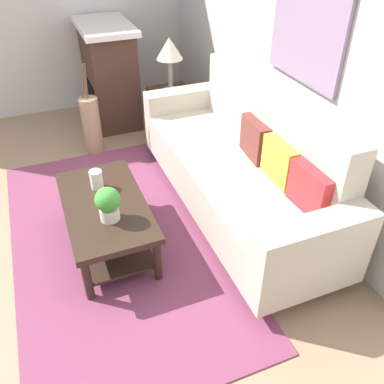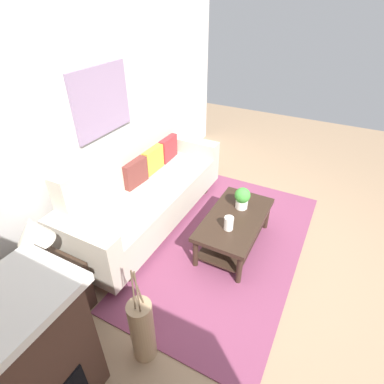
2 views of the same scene
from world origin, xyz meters
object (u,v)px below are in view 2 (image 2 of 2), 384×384
(couch, at_px, (145,192))
(table_lamp, at_px, (34,232))
(coffee_table, at_px, (234,225))
(side_table, at_px, (57,292))
(floor_vase, at_px, (142,331))
(throw_pillow_mustard, at_px, (152,160))
(potted_plant_tabletop, at_px, (242,197))
(throw_pillow_maroon, at_px, (135,173))
(framed_painting, at_px, (102,101))
(tabletop_vase, at_px, (229,223))
(throw_pillow_crimson, at_px, (168,148))
(fireplace, at_px, (15,378))

(couch, relative_size, table_lamp, 4.27)
(table_lamp, bearing_deg, coffee_table, -34.72)
(side_table, relative_size, floor_vase, 0.89)
(couch, bearing_deg, throw_pillow_mustard, 17.81)
(table_lamp, bearing_deg, potted_plant_tabletop, -31.55)
(couch, bearing_deg, floor_vase, -145.94)
(throw_pillow_maroon, distance_m, framed_painting, 0.90)
(tabletop_vase, distance_m, floor_vase, 1.35)
(throw_pillow_maroon, relative_size, floor_vase, 0.57)
(throw_pillow_crimson, bearing_deg, side_table, -174.76)
(throw_pillow_mustard, bearing_deg, tabletop_vase, -112.58)
(couch, distance_m, throw_pillow_mustard, 0.48)
(potted_plant_tabletop, relative_size, table_lamp, 0.46)
(throw_pillow_crimson, relative_size, floor_vase, 0.57)
(tabletop_vase, xyz_separation_m, fireplace, (-2.06, 0.57, 0.08))
(framed_painting, bearing_deg, throw_pillow_crimson, -23.78)
(table_lamp, distance_m, fireplace, 0.97)
(tabletop_vase, bearing_deg, fireplace, 164.42)
(tabletop_vase, relative_size, side_table, 0.27)
(throw_pillow_mustard, distance_m, fireplace, 2.71)
(couch, relative_size, coffee_table, 2.21)
(coffee_table, relative_size, tabletop_vase, 7.25)
(coffee_table, height_order, tabletop_vase, tabletop_vase)
(throw_pillow_mustard, bearing_deg, potted_plant_tabletop, -95.41)
(throw_pillow_maroon, height_order, throw_pillow_mustard, same)
(side_table, height_order, floor_vase, floor_vase)
(throw_pillow_maroon, relative_size, table_lamp, 0.63)
(throw_pillow_crimson, xyz_separation_m, side_table, (-2.29, -0.21, -0.40))
(potted_plant_tabletop, xyz_separation_m, side_table, (-1.78, 1.09, -0.29))
(side_table, bearing_deg, potted_plant_tabletop, -31.55)
(side_table, bearing_deg, fireplace, -143.10)
(coffee_table, height_order, table_lamp, table_lamp)
(throw_pillow_crimson, bearing_deg, floor_vase, -153.47)
(fireplace, bearing_deg, floor_vase, -27.78)
(throw_pillow_mustard, height_order, tabletop_vase, throw_pillow_mustard)
(potted_plant_tabletop, bearing_deg, table_lamp, 148.45)
(throw_pillow_mustard, relative_size, framed_painting, 0.42)
(throw_pillow_maroon, bearing_deg, side_table, -172.12)
(coffee_table, height_order, floor_vase, floor_vase)
(couch, distance_m, throw_pillow_maroon, 0.28)
(tabletop_vase, height_order, framed_painting, framed_painting)
(throw_pillow_mustard, bearing_deg, throw_pillow_maroon, 180.00)
(throw_pillow_mustard, relative_size, coffee_table, 0.33)
(throw_pillow_crimson, relative_size, framed_painting, 0.42)
(couch, xyz_separation_m, throw_pillow_mustard, (0.39, 0.12, 0.25))
(throw_pillow_crimson, distance_m, coffee_table, 1.53)
(tabletop_vase, relative_size, potted_plant_tabletop, 0.58)
(throw_pillow_crimson, distance_m, framed_painting, 1.19)
(potted_plant_tabletop, height_order, framed_painting, framed_painting)
(potted_plant_tabletop, relative_size, side_table, 0.47)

